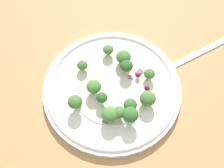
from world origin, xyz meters
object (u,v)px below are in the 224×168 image
broccoli_floret_0 (130,105)px  broccoli_floret_2 (82,65)px  broccoli_floret_1 (93,86)px  fork (191,56)px  plate (112,89)px

broccoli_floret_0 → broccoli_floret_2: bearing=2.1°
broccoli_floret_0 → broccoli_floret_1: (7.37, 2.22, 0.47)cm
broccoli_floret_2 → broccoli_floret_1: bearing=159.7°
broccoli_floret_0 → broccoli_floret_2: broccoli_floret_0 is taller
broccoli_floret_1 → fork: broccoli_floret_1 is taller
broccoli_floret_2 → fork: size_ratio=0.11×
fork → broccoli_floret_2: bearing=54.6°
fork → broccoli_floret_1: bearing=67.9°
broccoli_floret_2 → fork: (-12.83, -18.02, -2.43)cm
plate → broccoli_floret_2: 7.21cm
broccoli_floret_0 → fork: size_ratio=0.13×
plate → fork: plate is taller
broccoli_floret_1 → broccoli_floret_2: (4.81, -1.78, -0.53)cm
broccoli_floret_0 → fork: 17.76cm
plate → broccoli_floret_1: size_ratio=9.55×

